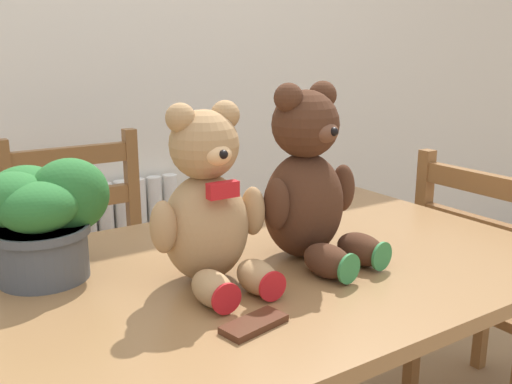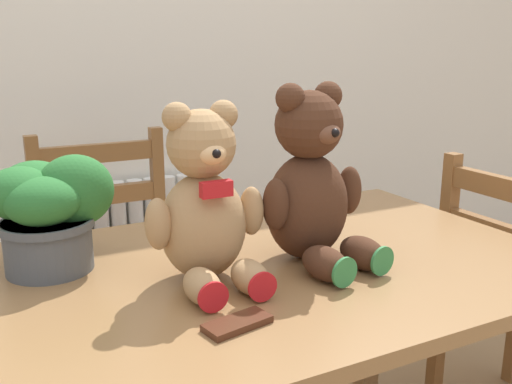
% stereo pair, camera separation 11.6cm
% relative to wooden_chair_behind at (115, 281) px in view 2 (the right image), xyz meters
% --- Properties ---
extents(wall_back, '(8.00, 0.04, 2.60)m').
position_rel_wooden_chair_behind_xyz_m(wall_back, '(0.16, 0.48, 0.84)').
color(wall_back, silver).
rests_on(wall_back, ground_plane).
extents(radiator, '(0.82, 0.10, 0.69)m').
position_rel_wooden_chair_behind_xyz_m(radiator, '(0.09, 0.41, -0.15)').
color(radiator, white).
rests_on(radiator, ground_plane).
extents(dining_table, '(1.26, 0.82, 0.74)m').
position_rel_wooden_chair_behind_xyz_m(dining_table, '(0.16, -0.72, 0.18)').
color(dining_table, olive).
rests_on(dining_table, ground_plane).
extents(wooden_chair_behind, '(0.44, 0.41, 0.93)m').
position_rel_wooden_chair_behind_xyz_m(wooden_chair_behind, '(0.00, 0.00, 0.00)').
color(wooden_chair_behind, brown).
rests_on(wooden_chair_behind, ground_plane).
extents(teddy_bear_left, '(0.24, 0.24, 0.35)m').
position_rel_wooden_chair_behind_xyz_m(teddy_bear_left, '(0.02, -0.74, 0.44)').
color(teddy_bear_left, tan).
rests_on(teddy_bear_left, dining_table).
extents(teddy_bear_right, '(0.27, 0.28, 0.38)m').
position_rel_wooden_chair_behind_xyz_m(teddy_bear_right, '(0.26, -0.74, 0.45)').
color(teddy_bear_right, '#472819').
rests_on(teddy_bear_right, dining_table).
extents(potted_plant, '(0.25, 0.21, 0.24)m').
position_rel_wooden_chair_behind_xyz_m(potted_plant, '(-0.25, -0.54, 0.42)').
color(potted_plant, '#4C5156').
rests_on(potted_plant, dining_table).
extents(chocolate_bar, '(0.12, 0.07, 0.01)m').
position_rel_wooden_chair_behind_xyz_m(chocolate_bar, '(-0.01, -0.95, 0.29)').
color(chocolate_bar, '#472314').
rests_on(chocolate_bar, dining_table).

